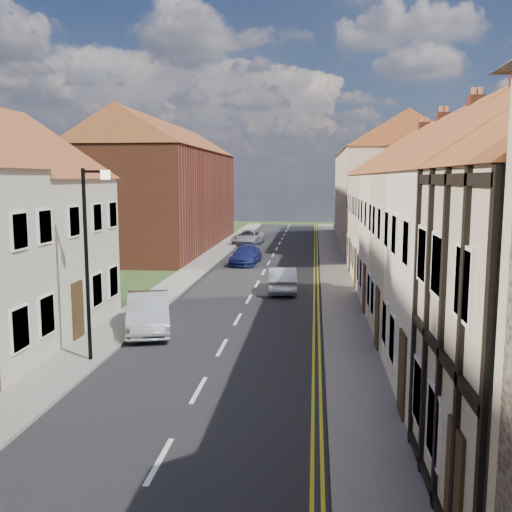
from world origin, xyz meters
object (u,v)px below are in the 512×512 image
object	(u,v)px
car_far	(246,255)
car_mid_b	(282,279)
car_distant	(248,237)
lamppost	(89,253)
car_mid	(148,313)

from	to	relation	value
car_far	car_mid_b	xyz separation A→B (m)	(3.00, -9.28, 0.04)
car_distant	car_mid_b	size ratio (longest dim) A/B	1.16
car_far	car_mid_b	distance (m)	9.75
lamppost	car_mid	size ratio (longest dim) A/B	1.36
car_distant	car_far	bearing A→B (deg)	-75.14
lamppost	car_mid_b	world-z (taller)	lamppost
car_distant	car_mid_b	distance (m)	21.45
car_mid	car_distant	distance (m)	29.16
car_far	car_distant	xyz separation A→B (m)	(-1.22, 11.75, 0.03)
car_mid	car_far	xyz separation A→B (m)	(1.66, 17.41, -0.12)
car_far	lamppost	bearing A→B (deg)	-91.74
car_mid	car_mid_b	xyz separation A→B (m)	(4.66, 8.13, -0.07)
lamppost	car_mid	world-z (taller)	lamppost
lamppost	car_mid_b	distance (m)	13.44
car_mid	car_distant	world-z (taller)	car_mid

